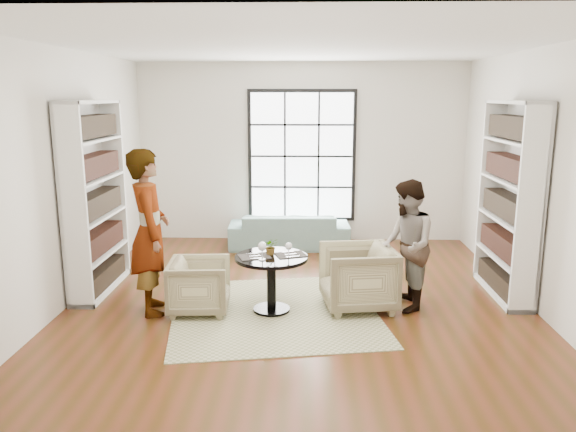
{
  "coord_description": "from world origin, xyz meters",
  "views": [
    {
      "loc": [
        0.08,
        -6.51,
        2.46
      ],
      "look_at": [
        -0.15,
        0.4,
        0.97
      ],
      "focal_mm": 35.0,
      "sensor_mm": 36.0,
      "label": 1
    }
  ],
  "objects_px": {
    "sofa": "(289,230)",
    "person_right": "(406,246)",
    "wine_glass_left": "(262,247)",
    "person_left": "(149,232)",
    "wine_glass_right": "(289,247)",
    "armchair_right": "(358,277)",
    "armchair_left": "(200,286)",
    "pedestal_table": "(271,271)",
    "flower_centerpiece": "(271,246)"
  },
  "relations": [
    {
      "from": "pedestal_table",
      "to": "armchair_right",
      "type": "distance_m",
      "value": 1.02
    },
    {
      "from": "wine_glass_left",
      "to": "armchair_right",
      "type": "bearing_deg",
      "value": 15.91
    },
    {
      "from": "person_right",
      "to": "wine_glass_left",
      "type": "distance_m",
      "value": 1.67
    },
    {
      "from": "armchair_right",
      "to": "wine_glass_left",
      "type": "xyz_separation_m",
      "value": [
        -1.09,
        -0.31,
        0.44
      ]
    },
    {
      "from": "pedestal_table",
      "to": "wine_glass_left",
      "type": "bearing_deg",
      "value": -119.39
    },
    {
      "from": "sofa",
      "to": "flower_centerpiece",
      "type": "distance_m",
      "value": 2.82
    },
    {
      "from": "person_right",
      "to": "flower_centerpiece",
      "type": "height_order",
      "value": "person_right"
    },
    {
      "from": "armchair_right",
      "to": "wine_glass_right",
      "type": "height_order",
      "value": "wine_glass_right"
    },
    {
      "from": "person_right",
      "to": "sofa",
      "type": "bearing_deg",
      "value": -152.41
    },
    {
      "from": "armchair_left",
      "to": "person_right",
      "type": "distance_m",
      "value": 2.43
    },
    {
      "from": "sofa",
      "to": "wine_glass_right",
      "type": "relative_size",
      "value": 11.19
    },
    {
      "from": "armchair_left",
      "to": "person_right",
      "type": "relative_size",
      "value": 0.45
    },
    {
      "from": "pedestal_table",
      "to": "person_right",
      "type": "xyz_separation_m",
      "value": [
        1.55,
        0.15,
        0.28
      ]
    },
    {
      "from": "wine_glass_right",
      "to": "pedestal_table",
      "type": "bearing_deg",
      "value": 166.03
    },
    {
      "from": "armchair_right",
      "to": "person_right",
      "type": "distance_m",
      "value": 0.67
    },
    {
      "from": "wine_glass_right",
      "to": "armchair_left",
      "type": "bearing_deg",
      "value": 179.1
    },
    {
      "from": "sofa",
      "to": "wine_glass_right",
      "type": "height_order",
      "value": "wine_glass_right"
    },
    {
      "from": "sofa",
      "to": "person_right",
      "type": "xyz_separation_m",
      "value": [
        1.43,
        -2.68,
        0.48
      ]
    },
    {
      "from": "wine_glass_left",
      "to": "person_right",
      "type": "bearing_deg",
      "value": 10.74
    },
    {
      "from": "flower_centerpiece",
      "to": "person_right",
      "type": "bearing_deg",
      "value": 3.37
    },
    {
      "from": "pedestal_table",
      "to": "flower_centerpiece",
      "type": "relative_size",
      "value": 4.26
    },
    {
      "from": "person_left",
      "to": "wine_glass_right",
      "type": "relative_size",
      "value": 10.82
    },
    {
      "from": "armchair_left",
      "to": "person_right",
      "type": "xyz_separation_m",
      "value": [
        2.38,
        0.18,
        0.45
      ]
    },
    {
      "from": "wine_glass_left",
      "to": "wine_glass_right",
      "type": "xyz_separation_m",
      "value": [
        0.29,
        0.11,
        -0.03
      ]
    },
    {
      "from": "armchair_right",
      "to": "person_right",
      "type": "height_order",
      "value": "person_right"
    },
    {
      "from": "person_right",
      "to": "person_left",
      "type": "bearing_deg",
      "value": -86.98
    },
    {
      "from": "pedestal_table",
      "to": "person_left",
      "type": "height_order",
      "value": "person_left"
    },
    {
      "from": "person_left",
      "to": "armchair_right",
      "type": "bearing_deg",
      "value": -102.93
    },
    {
      "from": "sofa",
      "to": "person_right",
      "type": "relative_size",
      "value": 1.28
    },
    {
      "from": "armchair_left",
      "to": "wine_glass_right",
      "type": "distance_m",
      "value": 1.13
    },
    {
      "from": "sofa",
      "to": "person_right",
      "type": "distance_m",
      "value": 3.08
    },
    {
      "from": "person_left",
      "to": "flower_centerpiece",
      "type": "distance_m",
      "value": 1.38
    },
    {
      "from": "wine_glass_left",
      "to": "pedestal_table",
      "type": "bearing_deg",
      "value": 60.61
    },
    {
      "from": "sofa",
      "to": "wine_glass_right",
      "type": "bearing_deg",
      "value": 89.67
    },
    {
      "from": "armchair_left",
      "to": "armchair_right",
      "type": "xyz_separation_m",
      "value": [
        1.83,
        0.18,
        0.06
      ]
    },
    {
      "from": "pedestal_table",
      "to": "person_left",
      "type": "distance_m",
      "value": 1.45
    },
    {
      "from": "armchair_right",
      "to": "wine_glass_right",
      "type": "xyz_separation_m",
      "value": [
        -0.8,
        -0.2,
        0.42
      ]
    },
    {
      "from": "armchair_right",
      "to": "person_right",
      "type": "bearing_deg",
      "value": 81.9
    },
    {
      "from": "person_right",
      "to": "wine_glass_right",
      "type": "height_order",
      "value": "person_right"
    },
    {
      "from": "person_right",
      "to": "wine_glass_right",
      "type": "distance_m",
      "value": 1.37
    },
    {
      "from": "armchair_left",
      "to": "armchair_right",
      "type": "height_order",
      "value": "armchair_right"
    },
    {
      "from": "sofa",
      "to": "armchair_left",
      "type": "distance_m",
      "value": 3.02
    },
    {
      "from": "wine_glass_right",
      "to": "person_right",
      "type": "bearing_deg",
      "value": 8.42
    },
    {
      "from": "pedestal_table",
      "to": "wine_glass_left",
      "type": "xyz_separation_m",
      "value": [
        -0.09,
        -0.16,
        0.33
      ]
    },
    {
      "from": "pedestal_table",
      "to": "person_left",
      "type": "bearing_deg",
      "value": -178.6
    },
    {
      "from": "sofa",
      "to": "flower_centerpiece",
      "type": "xyz_separation_m",
      "value": [
        -0.12,
        -2.77,
        0.48
      ]
    },
    {
      "from": "person_left",
      "to": "wine_glass_left",
      "type": "bearing_deg",
      "value": -113.02
    },
    {
      "from": "pedestal_table",
      "to": "sofa",
      "type": "bearing_deg",
      "value": 87.62
    },
    {
      "from": "armchair_left",
      "to": "wine_glass_left",
      "type": "height_order",
      "value": "wine_glass_left"
    },
    {
      "from": "armchair_left",
      "to": "person_right",
      "type": "height_order",
      "value": "person_right"
    }
  ]
}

